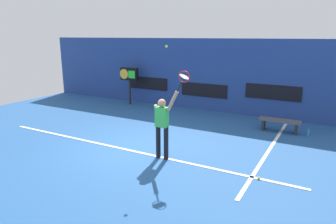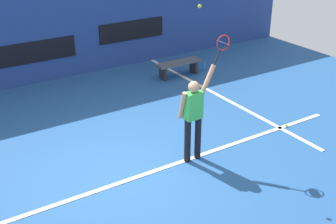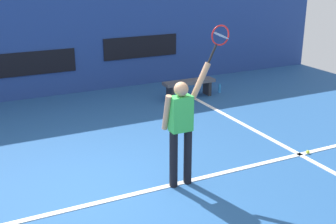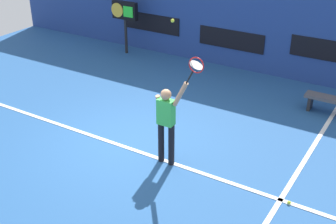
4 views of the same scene
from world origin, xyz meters
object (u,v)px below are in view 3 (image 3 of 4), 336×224
Objects in this scene: tennis_player at (181,125)px; water_bottle at (220,88)px; spare_ball at (308,152)px; court_bench at (189,85)px; tennis_racket at (219,37)px.

tennis_player is 8.12× the size of water_bottle.
tennis_player is 2.83m from spare_ball.
court_bench is at bearing 93.28° from spare_ball.
tennis_player is 1.39× the size of court_bench.
tennis_racket is at bearing -113.53° from court_bench.
spare_ball is at bearing -86.72° from court_bench.
tennis_racket is 0.44× the size of court_bench.
water_bottle is at bearing 50.69° from tennis_player.
tennis_player is at bearing -129.31° from water_bottle.
tennis_racket is (0.63, -0.00, 1.29)m from tennis_player.
court_bench is 5.83× the size of water_bottle.
tennis_player is 5.40m from water_bottle.
tennis_player reaches higher than water_bottle.
tennis_player is 28.68× the size of spare_ball.
water_bottle reaches higher than spare_ball.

